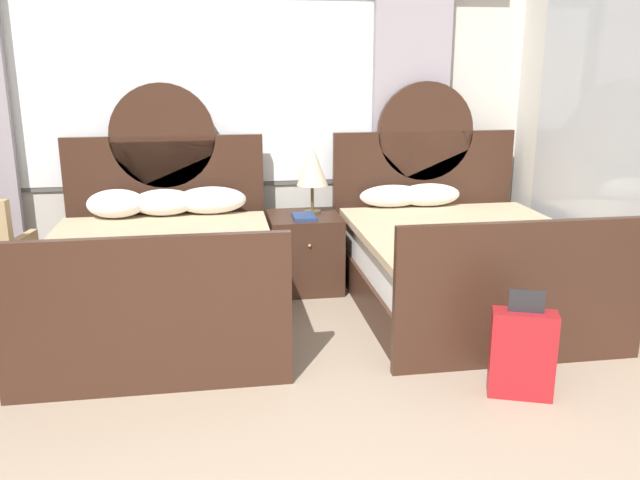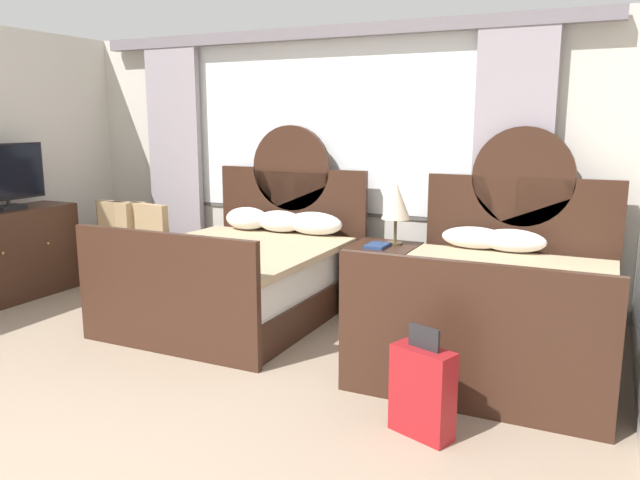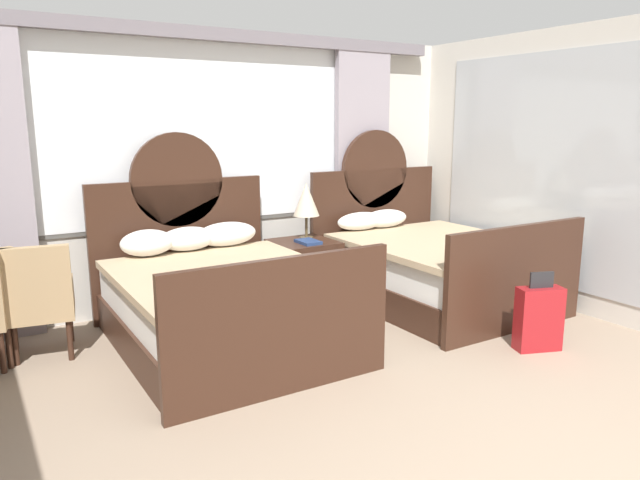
{
  "view_description": "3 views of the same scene",
  "coord_description": "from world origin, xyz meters",
  "px_view_note": "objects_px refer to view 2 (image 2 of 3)",
  "views": [
    {
      "loc": [
        0.11,
        -1.53,
        1.9
      ],
      "look_at": [
        0.84,
        3.0,
        0.65
      ],
      "focal_mm": 37.04,
      "sensor_mm": 36.0,
      "label": 1
    },
    {
      "loc": [
        2.69,
        -1.46,
        1.77
      ],
      "look_at": [
        0.64,
        2.88,
        0.84
      ],
      "focal_mm": 34.62,
      "sensor_mm": 36.0,
      "label": 2
    },
    {
      "loc": [
        -2.05,
        -1.19,
        1.83
      ],
      "look_at": [
        0.64,
        3.18,
        0.78
      ],
      "focal_mm": 33.05,
      "sensor_mm": 36.0,
      "label": 3
    }
  ],
  "objects_px": {
    "tv_flatscreen": "(6,176)",
    "suitcase_on_floor": "(422,391)",
    "armchair_by_window_left": "(160,242)",
    "armchair_by_window_centre": "(127,239)",
    "bed_near_window": "(243,274)",
    "armchair_by_window_right": "(130,239)",
    "bed_near_mirror": "(497,307)",
    "nightstand_between_beds": "(383,279)",
    "book_on_nightstand": "(377,246)",
    "table_lamp_on_nightstand": "(396,201)"
  },
  "relations": [
    {
      "from": "tv_flatscreen",
      "to": "suitcase_on_floor",
      "type": "distance_m",
      "value": 4.68
    },
    {
      "from": "armchair_by_window_left",
      "to": "armchair_by_window_centre",
      "type": "bearing_deg",
      "value": 179.98
    },
    {
      "from": "bed_near_window",
      "to": "armchair_by_window_left",
      "type": "relative_size",
      "value": 2.32
    },
    {
      "from": "armchair_by_window_right",
      "to": "armchair_by_window_left",
      "type": "bearing_deg",
      "value": -0.41
    },
    {
      "from": "armchair_by_window_left",
      "to": "armchair_by_window_right",
      "type": "bearing_deg",
      "value": 179.59
    },
    {
      "from": "bed_near_mirror",
      "to": "nightstand_between_beds",
      "type": "relative_size",
      "value": 3.33
    },
    {
      "from": "book_on_nightstand",
      "to": "armchair_by_window_left",
      "type": "height_order",
      "value": "armchair_by_window_left"
    },
    {
      "from": "bed_near_mirror",
      "to": "armchair_by_window_left",
      "type": "distance_m",
      "value": 3.64
    },
    {
      "from": "nightstand_between_beds",
      "to": "armchair_by_window_left",
      "type": "height_order",
      "value": "armchair_by_window_left"
    },
    {
      "from": "table_lamp_on_nightstand",
      "to": "bed_near_window",
      "type": "bearing_deg",
      "value": -150.58
    },
    {
      "from": "nightstand_between_beds",
      "to": "armchair_by_window_centre",
      "type": "height_order",
      "value": "armchair_by_window_centre"
    },
    {
      "from": "bed_near_mirror",
      "to": "suitcase_on_floor",
      "type": "height_order",
      "value": "bed_near_mirror"
    },
    {
      "from": "bed_near_mirror",
      "to": "suitcase_on_floor",
      "type": "relative_size",
      "value": 3.28
    },
    {
      "from": "tv_flatscreen",
      "to": "armchair_by_window_right",
      "type": "height_order",
      "value": "tv_flatscreen"
    },
    {
      "from": "nightstand_between_beds",
      "to": "tv_flatscreen",
      "type": "height_order",
      "value": "tv_flatscreen"
    },
    {
      "from": "bed_near_mirror",
      "to": "book_on_nightstand",
      "type": "height_order",
      "value": "bed_near_mirror"
    },
    {
      "from": "bed_near_window",
      "to": "book_on_nightstand",
      "type": "distance_m",
      "value": 1.26
    },
    {
      "from": "armchair_by_window_left",
      "to": "suitcase_on_floor",
      "type": "xyz_separation_m",
      "value": [
        3.45,
        -1.92,
        -0.22
      ]
    },
    {
      "from": "armchair_by_window_centre",
      "to": "book_on_nightstand",
      "type": "bearing_deg",
      "value": 0.8
    },
    {
      "from": "bed_near_mirror",
      "to": "tv_flatscreen",
      "type": "height_order",
      "value": "bed_near_mirror"
    },
    {
      "from": "armchair_by_window_centre",
      "to": "armchair_by_window_right",
      "type": "bearing_deg",
      "value": 4.44
    },
    {
      "from": "bed_near_mirror",
      "to": "bed_near_window",
      "type": "bearing_deg",
      "value": 179.63
    },
    {
      "from": "armchair_by_window_left",
      "to": "bed_near_mirror",
      "type": "bearing_deg",
      "value": -7.32
    },
    {
      "from": "bed_near_mirror",
      "to": "book_on_nightstand",
      "type": "relative_size",
      "value": 8.2
    },
    {
      "from": "bed_near_window",
      "to": "armchair_by_window_right",
      "type": "height_order",
      "value": "bed_near_window"
    },
    {
      "from": "suitcase_on_floor",
      "to": "table_lamp_on_nightstand",
      "type": "bearing_deg",
      "value": 112.5
    },
    {
      "from": "tv_flatscreen",
      "to": "armchair_by_window_centre",
      "type": "xyz_separation_m",
      "value": [
        0.57,
        0.99,
        -0.75
      ]
    },
    {
      "from": "nightstand_between_beds",
      "to": "bed_near_window",
      "type": "bearing_deg",
      "value": -152.06
    },
    {
      "from": "tv_flatscreen",
      "to": "armchair_by_window_right",
      "type": "bearing_deg",
      "value": 58.57
    },
    {
      "from": "bed_near_mirror",
      "to": "suitcase_on_floor",
      "type": "bearing_deg",
      "value": -96.35
    },
    {
      "from": "armchair_by_window_centre",
      "to": "armchair_by_window_right",
      "type": "distance_m",
      "value": 0.04
    },
    {
      "from": "bed_near_mirror",
      "to": "armchair_by_window_left",
      "type": "relative_size",
      "value": 2.32
    },
    {
      "from": "tv_flatscreen",
      "to": "armchair_by_window_centre",
      "type": "distance_m",
      "value": 1.36
    },
    {
      "from": "tv_flatscreen",
      "to": "bed_near_window",
      "type": "bearing_deg",
      "value": 12.92
    },
    {
      "from": "tv_flatscreen",
      "to": "book_on_nightstand",
      "type": "bearing_deg",
      "value": 16.47
    },
    {
      "from": "bed_near_window",
      "to": "bed_near_mirror",
      "type": "bearing_deg",
      "value": -0.37
    },
    {
      "from": "bed_near_window",
      "to": "table_lamp_on_nightstand",
      "type": "bearing_deg",
      "value": 29.42
    },
    {
      "from": "armchair_by_window_centre",
      "to": "armchair_by_window_right",
      "type": "xyz_separation_m",
      "value": [
        0.04,
        0.0,
        0.0
      ]
    },
    {
      "from": "tv_flatscreen",
      "to": "armchair_by_window_left",
      "type": "height_order",
      "value": "tv_flatscreen"
    },
    {
      "from": "nightstand_between_beds",
      "to": "armchair_by_window_centre",
      "type": "bearing_deg",
      "value": -176.88
    },
    {
      "from": "table_lamp_on_nightstand",
      "to": "armchair_by_window_left",
      "type": "distance_m",
      "value": 2.62
    },
    {
      "from": "table_lamp_on_nightstand",
      "to": "armchair_by_window_left",
      "type": "height_order",
      "value": "table_lamp_on_nightstand"
    },
    {
      "from": "book_on_nightstand",
      "to": "armchair_by_window_left",
      "type": "distance_m",
      "value": 2.45
    },
    {
      "from": "bed_near_window",
      "to": "nightstand_between_beds",
      "type": "bearing_deg",
      "value": 27.94
    },
    {
      "from": "nightstand_between_beds",
      "to": "suitcase_on_floor",
      "type": "height_order",
      "value": "suitcase_on_floor"
    },
    {
      "from": "bed_near_window",
      "to": "armchair_by_window_right",
      "type": "distance_m",
      "value": 1.81
    },
    {
      "from": "armchair_by_window_right",
      "to": "armchair_by_window_centre",
      "type": "bearing_deg",
      "value": -175.56
    },
    {
      "from": "armchair_by_window_left",
      "to": "bed_near_window",
      "type": "bearing_deg",
      "value": -18.81
    },
    {
      "from": "bed_near_window",
      "to": "book_on_nightstand",
      "type": "height_order",
      "value": "bed_near_window"
    },
    {
      "from": "armchair_by_window_centre",
      "to": "armchair_by_window_left",
      "type": "bearing_deg",
      "value": -0.02
    }
  ]
}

